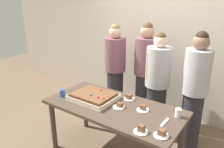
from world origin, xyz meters
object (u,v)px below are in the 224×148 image
Objects in this scene: plated_slice_near_left at (141,130)px; person_green_shirt_behind at (157,85)px; party_table at (113,112)px; person_far_right_suit at (145,72)px; plated_slice_far_left at (161,134)px; drink_cup_middle at (62,93)px; person_serving_front at (115,71)px; plated_slice_far_right at (129,98)px; plated_slice_center_front at (143,109)px; sheet_cake at (94,96)px; drink_cup_nearest at (178,113)px; cake_server_utensil at (165,122)px; plated_slice_near_right at (119,106)px; person_striped_tie_right at (195,91)px.

plated_slice_near_left is 0.09× the size of person_green_shirt_behind.
person_far_right_suit reaches higher than party_table.
plated_slice_far_left is 1.46m from drink_cup_middle.
plated_slice_far_left is 1.79m from person_serving_front.
plated_slice_far_right is 0.09× the size of person_green_shirt_behind.
plated_slice_center_front is 0.71m from person_green_shirt_behind.
plated_slice_near_left is 1.56m from person_far_right_suit.
person_far_right_suit is (0.48, 0.18, 0.01)m from person_serving_front.
sheet_cake reaches higher than plated_slice_far_left.
plated_slice_center_front is (0.35, 0.10, 0.12)m from party_table.
plated_slice_far_right is 1.50× the size of drink_cup_nearest.
sheet_cake is 1.09m from plated_slice_far_left.
plated_slice_center_front is 0.09× the size of person_green_shirt_behind.
cake_server_utensil is (-0.07, 0.24, -0.02)m from plated_slice_far_left.
plated_slice_near_right is 1.00× the size of plated_slice_far_right.
plated_slice_center_front is 1.26m from person_serving_front.
person_green_shirt_behind is (0.54, 0.80, 0.02)m from sheet_cake.
person_serving_front is at bearing 83.99° from drink_cup_middle.
cake_server_utensil is at bearing 7.08° from drink_cup_middle.
drink_cup_nearest is at bearing 53.94° from person_far_right_suit.
plated_slice_far_right is 0.89m from person_striped_tie_right.
person_green_shirt_behind is at bearing 116.26° from plated_slice_far_left.
plated_slice_near_right is 0.09× the size of person_far_right_suit.
sheet_cake reaches higher than plated_slice_near_right.
drink_cup_nearest reaches higher than plated_slice_near_left.
cake_server_utensil is (1.40, 0.17, -0.05)m from drink_cup_middle.
party_table is 11.54× the size of plated_slice_near_right.
plated_slice_far_left and plated_slice_center_front have the same top height.
person_striped_tie_right reaches higher than cake_server_utensil.
drink_cup_nearest is at bearing 52.23° from person_striped_tie_right.
person_striped_tie_right reaches higher than drink_cup_middle.
plated_slice_far_right is 0.86m from person_far_right_suit.
plated_slice_near_right is 0.70m from plated_slice_far_left.
party_table is 0.79m from plated_slice_far_left.
person_serving_front is at bearing 151.79° from drink_cup_nearest.
sheet_cake is 0.97m from person_green_shirt_behind.
drink_cup_middle is 0.50× the size of cake_server_utensil.
person_serving_front reaches higher than party_table.
cake_server_utensil is at bearing 67.26° from plated_slice_near_left.
party_table is at bearing 161.54° from plated_slice_far_left.
sheet_cake is 1.12m from person_far_right_suit.
sheet_cake is at bearing -171.23° from plated_slice_center_front.
plated_slice_far_left is 1.61m from person_far_right_suit.
sheet_cake reaches higher than cake_server_utensil.
person_serving_front reaches higher than drink_cup_middle.
person_green_shirt_behind reaches higher than plated_slice_near_right.
plated_slice_near_left is 1.50× the size of drink_cup_middle.
party_table is 1.05× the size of person_striped_tie_right.
sheet_cake is 3.85× the size of plated_slice_center_front.
plated_slice_far_right reaches higher than party_table.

